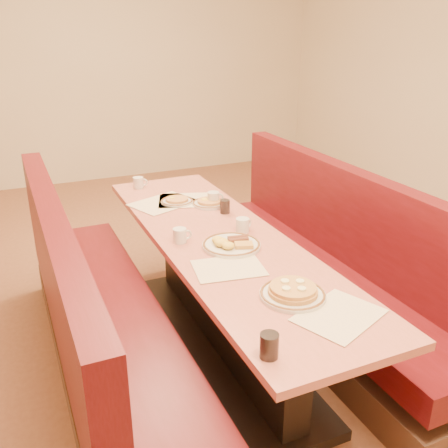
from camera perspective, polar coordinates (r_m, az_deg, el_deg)
name	(u,v)px	position (r m, az deg, el deg)	size (l,w,h in m)	color
ground	(221,348)	(3.21, -0.31, -13.99)	(8.00, 8.00, 0.00)	#9E6647
room_envelope	(221,12)	(2.60, -0.40, 23.06)	(6.04, 8.04, 2.82)	beige
diner_table	(221,296)	(3.00, -0.32, -8.19)	(0.70, 2.50, 0.75)	black
booth_left	(98,326)	(2.84, -14.25, -11.19)	(0.55, 2.50, 1.05)	#4C3326
booth_right	(324,274)	(3.33, 11.34, -5.65)	(0.55, 2.50, 1.05)	#4C3326
placemat_near_left	(229,268)	(2.48, 0.52, -5.03)	(0.34, 0.26, 0.00)	beige
placemat_near_right	(339,315)	(2.16, 13.03, -10.12)	(0.36, 0.27, 0.00)	beige
placemat_far_left	(164,203)	(3.40, -6.93, 2.42)	(0.41, 0.31, 0.00)	beige
placemat_far_right	(189,200)	(3.44, -4.01, 2.74)	(0.41, 0.31, 0.00)	beige
pancake_plate	(293,293)	(2.25, 7.86, -7.77)	(0.30, 0.30, 0.07)	silver
eggs_plate	(231,244)	(2.70, 0.78, -2.34)	(0.32, 0.32, 0.06)	silver
extra_plate_mid	(209,203)	(3.34, -1.69, 2.45)	(0.23, 0.23, 0.05)	silver
extra_plate_far	(177,201)	(3.40, -5.41, 2.66)	(0.22, 0.22, 0.04)	silver
coffee_mug_a	(243,225)	(2.90, 2.17, -0.09)	(0.11, 0.08, 0.08)	silver
coffee_mug_b	(180,235)	(2.77, -5.02, -1.28)	(0.11, 0.08, 0.08)	silver
coffee_mug_c	(214,198)	(3.35, -1.17, 2.99)	(0.11, 0.08, 0.08)	silver
coffee_mug_d	(139,182)	(3.74, -9.72, 4.71)	(0.11, 0.08, 0.08)	silver
soda_tumbler_near	(269,346)	(1.86, 5.18, -13.69)	(0.07, 0.07, 0.10)	black
soda_tumbler_mid	(225,206)	(3.19, 0.10, 2.02)	(0.06, 0.06, 0.09)	black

